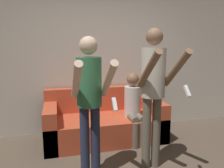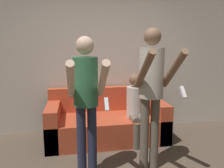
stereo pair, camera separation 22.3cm
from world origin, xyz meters
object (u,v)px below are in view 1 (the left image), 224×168
person_seated (134,105)px  person_standing_right (154,85)px  person_standing_left (90,94)px  couch (104,122)px

person_seated → person_standing_right: bearing=-93.7°
person_standing_left → person_standing_right: 0.79m
person_standing_left → person_standing_right: (0.79, 0.00, 0.07)m
couch → person_standing_right: size_ratio=1.09×
person_standing_right → couch: bearing=110.7°
couch → person_standing_right: 1.38m
couch → person_seated: 0.60m
couch → person_standing_left: size_ratio=1.16×
person_standing_left → person_seated: (0.84, 0.82, -0.41)m
couch → person_seated: bearing=-26.5°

